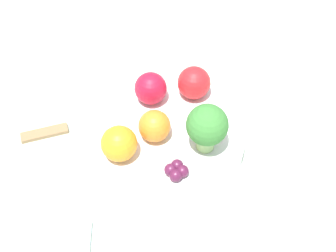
# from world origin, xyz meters

# --- Properties ---
(ground_plane) EXTENTS (6.00, 6.00, 0.00)m
(ground_plane) POSITION_xyz_m (0.00, 0.00, 0.00)
(ground_plane) COLOR gray
(table_surface) EXTENTS (1.20, 1.20, 0.02)m
(table_surface) POSITION_xyz_m (0.00, 0.00, 0.01)
(table_surface) COLOR #B2C6B2
(table_surface) RESTS_ON ground_plane
(bowl) EXTENTS (0.20, 0.20, 0.03)m
(bowl) POSITION_xyz_m (0.00, 0.00, 0.03)
(bowl) COLOR white
(bowl) RESTS_ON table_surface
(broccoli) EXTENTS (0.05, 0.05, 0.07)m
(broccoli) POSITION_xyz_m (-0.05, 0.02, 0.09)
(broccoli) COLOR #8CB76B
(broccoli) RESTS_ON bowl
(apple_red) EXTENTS (0.05, 0.05, 0.05)m
(apple_red) POSITION_xyz_m (-0.03, -0.07, 0.07)
(apple_red) COLOR red
(apple_red) RESTS_ON bowl
(apple_green) EXTENTS (0.04, 0.04, 0.04)m
(apple_green) POSITION_xyz_m (0.03, -0.05, 0.07)
(apple_green) COLOR #B7142D
(apple_green) RESTS_ON bowl
(orange_front) EXTENTS (0.05, 0.05, 0.05)m
(orange_front) POSITION_xyz_m (0.05, 0.05, 0.07)
(orange_front) COLOR orange
(orange_front) RESTS_ON bowl
(orange_back) EXTENTS (0.04, 0.04, 0.04)m
(orange_back) POSITION_xyz_m (0.02, 0.01, 0.07)
(orange_back) COLOR orange
(orange_back) RESTS_ON bowl
(grape_cluster) EXTENTS (0.03, 0.03, 0.02)m
(grape_cluster) POSITION_xyz_m (-0.02, 0.07, 0.06)
(grape_cluster) COLOR #511938
(grape_cluster) RESTS_ON bowl
(spoon) EXTENTS (0.07, 0.04, 0.01)m
(spoon) POSITION_xyz_m (0.17, 0.01, 0.02)
(spoon) COLOR olive
(spoon) RESTS_ON table_surface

